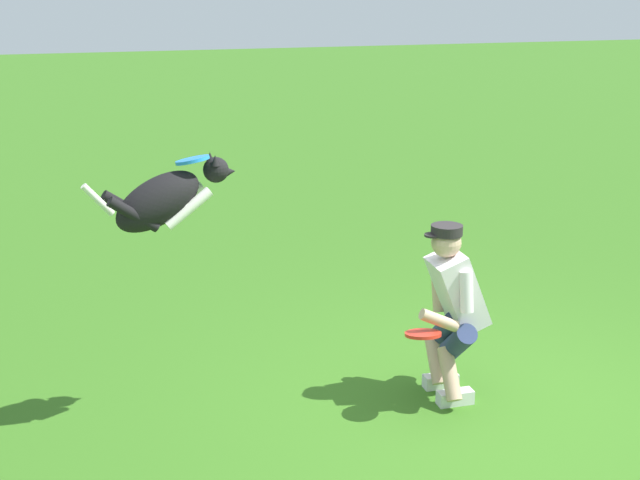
# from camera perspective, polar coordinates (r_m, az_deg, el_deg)

# --- Properties ---
(ground_plane) EXTENTS (60.00, 60.00, 0.00)m
(ground_plane) POSITION_cam_1_polar(r_m,az_deg,el_deg) (6.47, 11.04, -10.97)
(ground_plane) COLOR #34681D
(person) EXTENTS (0.58, 0.65, 1.29)m
(person) POSITION_cam_1_polar(r_m,az_deg,el_deg) (6.45, 8.35, -4.14)
(person) COLOR silver
(person) RESTS_ON ground_plane
(dog) EXTENTS (1.01, 0.39, 0.55)m
(dog) POSITION_cam_1_polar(r_m,az_deg,el_deg) (5.91, -9.83, 2.54)
(dog) COLOR black
(frisbee_flying) EXTENTS (0.27, 0.26, 0.08)m
(frisbee_flying) POSITION_cam_1_polar(r_m,az_deg,el_deg) (5.90, -8.08, 5.04)
(frisbee_flying) COLOR #2584E5
(frisbee_held) EXTENTS (0.27, 0.27, 0.06)m
(frisbee_held) POSITION_cam_1_polar(r_m,az_deg,el_deg) (6.17, 6.54, -5.93)
(frisbee_held) COLOR red
(frisbee_held) RESTS_ON person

